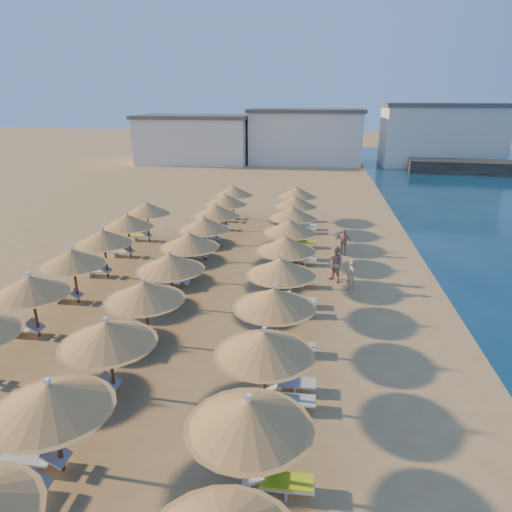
# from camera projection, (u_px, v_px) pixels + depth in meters

# --- Properties ---
(ground) EXTENTS (220.00, 220.00, 0.00)m
(ground) POSITION_uv_depth(u_px,v_px,m) (228.00, 313.00, 19.95)
(ground) COLOR tan
(ground) RESTS_ON ground
(hotel_blocks) EXTENTS (48.90, 10.42, 8.10)m
(hotel_blocks) POSITION_uv_depth(u_px,v_px,m) (320.00, 136.00, 62.33)
(hotel_blocks) COLOR white
(hotel_blocks) RESTS_ON ground
(parasol_row_east) EXTENTS (3.01, 31.40, 2.72)m
(parasol_row_east) POSITION_uv_depth(u_px,v_px,m) (283.00, 255.00, 20.66)
(parasol_row_east) COLOR brown
(parasol_row_east) RESTS_ON ground
(parasol_row_west) EXTENTS (3.01, 31.40, 2.72)m
(parasol_row_west) POSITION_uv_depth(u_px,v_px,m) (180.00, 251.00, 21.23)
(parasol_row_west) COLOR brown
(parasol_row_west) RESTS_ON ground
(parasol_row_inland) EXTENTS (3.01, 18.78, 2.72)m
(parasol_row_inland) POSITION_uv_depth(u_px,v_px,m) (89.00, 247.00, 21.77)
(parasol_row_inland) COLOR brown
(parasol_row_inland) RESTS_ON ground
(loungers) EXTENTS (12.44, 28.97, 0.66)m
(loungers) POSITION_uv_depth(u_px,v_px,m) (204.00, 289.00, 21.62)
(loungers) COLOR silver
(loungers) RESTS_ON ground
(beachgoer_c) EXTENTS (1.01, 0.69, 1.60)m
(beachgoer_c) POSITION_uv_depth(u_px,v_px,m) (343.00, 242.00, 27.10)
(beachgoer_c) COLOR tan
(beachgoer_c) RESTS_ON ground
(beachgoer_a) EXTENTS (0.57, 0.69, 1.61)m
(beachgoer_a) POSITION_uv_depth(u_px,v_px,m) (351.00, 276.00, 21.97)
(beachgoer_a) COLOR tan
(beachgoer_a) RESTS_ON ground
(beachgoer_b) EXTENTS (1.14, 1.15, 1.88)m
(beachgoer_b) POSITION_uv_depth(u_px,v_px,m) (335.00, 264.00, 23.07)
(beachgoer_b) COLOR tan
(beachgoer_b) RESTS_ON ground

